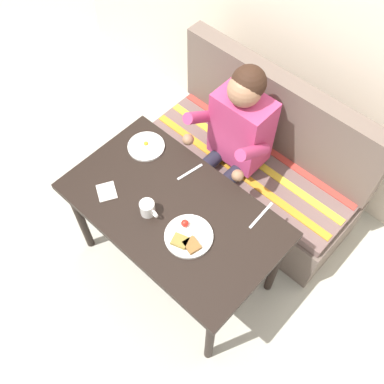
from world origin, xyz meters
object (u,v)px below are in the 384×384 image
(person, at_px, (234,137))
(napkin, at_px, (107,192))
(table, at_px, (173,216))
(plate_eggs, at_px, (146,146))
(plate_breakfast, at_px, (188,237))
(knife, at_px, (261,215))
(fork, at_px, (190,172))
(couch, at_px, (254,168))
(coffee_mug, at_px, (148,208))

(person, relative_size, napkin, 10.57)
(table, relative_size, plate_eggs, 5.57)
(plate_breakfast, relative_size, knife, 1.26)
(table, bearing_deg, napkin, -153.07)
(plate_eggs, distance_m, fork, 0.31)
(couch, relative_size, plate_eggs, 6.68)
(napkin, bearing_deg, person, 70.87)
(couch, xyz_separation_m, plate_breakfast, (0.18, -0.84, 0.41))
(table, distance_m, fork, 0.27)
(couch, height_order, napkin, couch)
(person, relative_size, coffee_mug, 10.27)
(coffee_mug, xyz_separation_m, napkin, (-0.26, -0.06, -0.04))
(knife, bearing_deg, plate_breakfast, -120.19)
(person, bearing_deg, knife, -34.34)
(plate_eggs, distance_m, coffee_mug, 0.45)
(table, height_order, plate_breakfast, plate_breakfast)
(fork, bearing_deg, napkin, -110.52)
(table, xyz_separation_m, knife, (0.37, 0.28, 0.08))
(person, distance_m, fork, 0.36)
(coffee_mug, height_order, fork, coffee_mug)
(table, xyz_separation_m, plate_eggs, (-0.40, 0.19, 0.09))
(table, xyz_separation_m, fork, (-0.09, 0.23, 0.08))
(couch, bearing_deg, person, -112.78)
(couch, xyz_separation_m, fork, (-0.09, -0.53, 0.40))
(napkin, height_order, knife, napkin)
(person, xyz_separation_m, napkin, (-0.26, -0.76, -0.01))
(couch, relative_size, fork, 8.47)
(coffee_mug, distance_m, napkin, 0.27)
(person, height_order, knife, person)
(couch, relative_size, napkin, 12.55)
(table, distance_m, knife, 0.48)
(table, bearing_deg, plate_breakfast, -22.39)
(couch, distance_m, napkin, 1.07)
(plate_breakfast, bearing_deg, napkin, -169.51)
(coffee_mug, relative_size, napkin, 1.03)
(napkin, bearing_deg, plate_breakfast, 10.49)
(table, distance_m, plate_eggs, 0.46)
(person, relative_size, plate_breakfast, 4.82)
(coffee_mug, relative_size, fork, 0.69)
(couch, height_order, fork, couch)
(plate_breakfast, distance_m, fork, 0.42)
(coffee_mug, xyz_separation_m, knife, (0.45, 0.39, -0.04))
(person, relative_size, fork, 7.13)
(plate_breakfast, height_order, coffee_mug, coffee_mug)
(couch, bearing_deg, napkin, -109.83)
(fork, distance_m, knife, 0.47)
(table, distance_m, person, 0.60)
(couch, distance_m, knife, 0.73)
(napkin, height_order, fork, napkin)
(table, xyz_separation_m, couch, (0.00, 0.76, -0.32))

